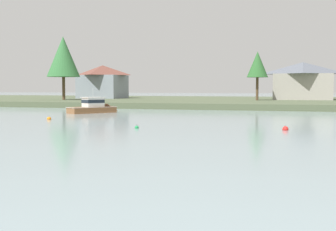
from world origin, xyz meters
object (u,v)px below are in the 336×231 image
(mooring_buoy_green, at_px, (137,128))
(cruiser_wood, at_px, (97,109))
(mooring_buoy_red, at_px, (285,129))
(mooring_buoy_orange, at_px, (49,119))

(mooring_buoy_green, bearing_deg, cruiser_wood, 123.30)
(mooring_buoy_green, xyz_separation_m, mooring_buoy_red, (12.71, 1.80, 0.03))
(cruiser_wood, distance_m, mooring_buoy_red, 32.94)
(mooring_buoy_orange, bearing_deg, mooring_buoy_red, -12.15)
(cruiser_wood, bearing_deg, mooring_buoy_red, -36.05)
(mooring_buoy_red, bearing_deg, mooring_buoy_green, -171.96)
(mooring_buoy_orange, bearing_deg, mooring_buoy_green, -29.14)
(mooring_buoy_green, xyz_separation_m, mooring_buoy_orange, (-13.25, 7.39, 0.02))
(mooring_buoy_green, bearing_deg, mooring_buoy_red, 8.04)
(mooring_buoy_orange, bearing_deg, cruiser_wood, 92.74)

